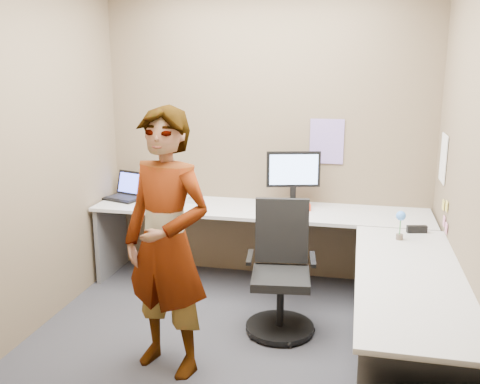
% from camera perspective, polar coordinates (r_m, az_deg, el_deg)
% --- Properties ---
extents(ground, '(3.00, 3.00, 0.00)m').
position_cam_1_polar(ground, '(4.12, -0.59, -15.18)').
color(ground, '#27272C').
rests_on(ground, ground).
extents(wall_back, '(3.00, 0.00, 3.00)m').
position_cam_1_polar(wall_back, '(4.93, 2.83, 6.20)').
color(wall_back, brown).
rests_on(wall_back, ground).
extents(wall_right, '(0.00, 2.70, 2.70)m').
position_cam_1_polar(wall_right, '(3.63, 23.08, 2.47)').
color(wall_right, brown).
rests_on(wall_right, ground).
extents(wall_left, '(0.00, 2.70, 2.70)m').
position_cam_1_polar(wall_left, '(4.26, -20.74, 4.18)').
color(wall_left, brown).
rests_on(wall_left, ground).
extents(desk, '(2.98, 2.58, 0.73)m').
position_cam_1_polar(desk, '(4.16, 6.52, -6.08)').
color(desk, '#B4B4B4').
rests_on(desk, ground).
extents(paper_ream, '(0.34, 0.28, 0.06)m').
position_cam_1_polar(paper_ream, '(4.75, 5.60, -1.39)').
color(paper_ream, red).
rests_on(paper_ream, desk).
extents(monitor, '(0.46, 0.19, 0.45)m').
position_cam_1_polar(monitor, '(4.70, 5.71, 2.12)').
color(monitor, black).
rests_on(monitor, paper_ream).
extents(laptop, '(0.41, 0.38, 0.24)m').
position_cam_1_polar(laptop, '(5.18, -11.94, 0.03)').
color(laptop, black).
rests_on(laptop, desk).
extents(trackball_mouse, '(0.12, 0.08, 0.07)m').
position_cam_1_polar(trackball_mouse, '(4.93, -4.92, -0.86)').
color(trackball_mouse, '#B7B7BC').
rests_on(trackball_mouse, desk).
extents(origami, '(0.10, 0.10, 0.06)m').
position_cam_1_polar(origami, '(4.56, 2.65, -1.98)').
color(origami, white).
rests_on(origami, desk).
extents(stapler, '(0.16, 0.07, 0.05)m').
position_cam_1_polar(stapler, '(4.27, 18.34, -3.79)').
color(stapler, black).
rests_on(stapler, desk).
extents(flower, '(0.07, 0.07, 0.22)m').
position_cam_1_polar(flower, '(4.04, 16.75, -2.95)').
color(flower, brown).
rests_on(flower, desk).
extents(calendar_purple, '(0.30, 0.01, 0.40)m').
position_cam_1_polar(calendar_purple, '(4.86, 9.23, 5.35)').
color(calendar_purple, '#846BB7').
rests_on(calendar_purple, wall_back).
extents(calendar_white, '(0.01, 0.28, 0.38)m').
position_cam_1_polar(calendar_white, '(4.52, 20.88, 3.38)').
color(calendar_white, white).
rests_on(calendar_white, wall_right).
extents(sticky_note_a, '(0.01, 0.07, 0.07)m').
position_cam_1_polar(sticky_note_a, '(4.25, 21.17, -1.42)').
color(sticky_note_a, '#F2E059').
rests_on(sticky_note_a, wall_right).
extents(sticky_note_b, '(0.01, 0.07, 0.07)m').
position_cam_1_polar(sticky_note_b, '(4.33, 20.93, -2.92)').
color(sticky_note_b, pink).
rests_on(sticky_note_b, wall_right).
extents(sticky_note_c, '(0.01, 0.07, 0.07)m').
position_cam_1_polar(sticky_note_c, '(4.22, 21.13, -3.63)').
color(sticky_note_c, pink).
rests_on(sticky_note_c, wall_right).
extents(sticky_note_d, '(0.01, 0.07, 0.07)m').
position_cam_1_polar(sticky_note_d, '(4.40, 20.87, -1.30)').
color(sticky_note_d, '#F2E059').
rests_on(sticky_note_d, wall_right).
extents(office_chair, '(0.53, 0.52, 0.97)m').
position_cam_1_polar(office_chair, '(4.08, 4.37, -9.30)').
color(office_chair, black).
rests_on(office_chair, ground).
extents(person, '(0.73, 0.59, 1.73)m').
position_cam_1_polar(person, '(3.44, -7.81, -5.45)').
color(person, '#999399').
rests_on(person, ground).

